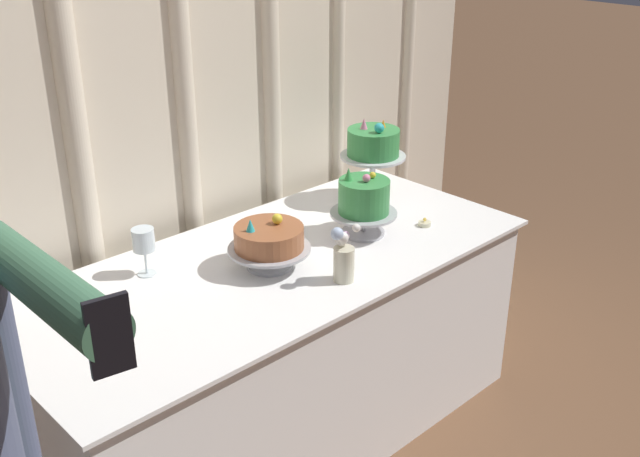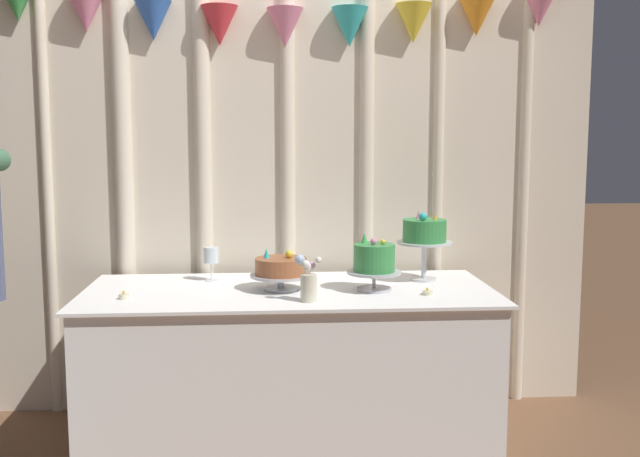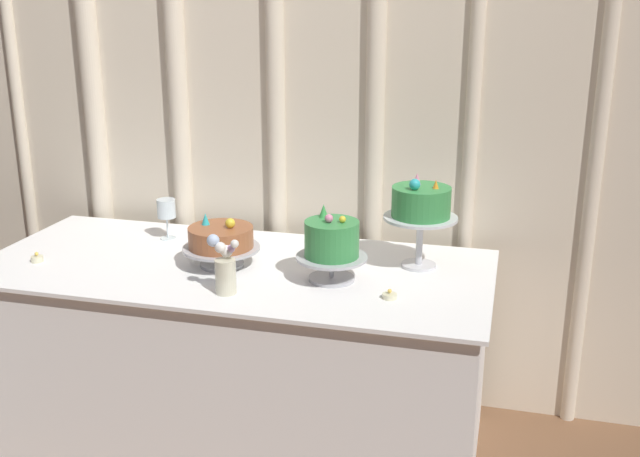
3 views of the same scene
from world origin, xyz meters
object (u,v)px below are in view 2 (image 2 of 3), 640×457
object	(u,v)px
cake_display_rightmost	(424,234)
tealight_far_left	(124,296)
cake_display_center	(374,261)
tealight_near_left	(427,293)
cake_table	(290,366)
flower_vase	(308,281)
cake_display_leftmost	(281,269)
wine_glass	(211,256)

from	to	relation	value
cake_display_rightmost	tealight_far_left	world-z (taller)	cake_display_rightmost
cake_display_center	tealight_near_left	xyz separation A→B (m)	(0.22, -0.11, -0.13)
cake_table	tealight_far_left	world-z (taller)	tealight_far_left
cake_table	tealight_far_left	xyz separation A→B (m)	(-0.72, -0.16, 0.38)
flower_vase	tealight_far_left	world-z (taller)	flower_vase
cake_display_leftmost	cake_display_center	distance (m)	0.43
flower_vase	tealight_far_left	distance (m)	0.81
cake_display_rightmost	flower_vase	bearing A→B (deg)	-144.72
cake_display_leftmost	wine_glass	xyz separation A→B (m)	(-0.33, 0.24, 0.02)
cake_table	cake_display_rightmost	size ratio (longest dim) A/B	5.49
wine_glass	tealight_near_left	world-z (taller)	wine_glass
cake_display_rightmost	tealight_far_left	xyz separation A→B (m)	(-1.39, -0.31, -0.22)
wine_glass	cake_display_center	bearing A→B (deg)	-20.23
flower_vase	tealight_far_left	bearing A→B (deg)	172.40
cake_display_center	tealight_far_left	world-z (taller)	cake_display_center
cake_display_leftmost	cake_display_center	world-z (taller)	cake_display_center
cake_display_center	tealight_near_left	world-z (taller)	cake_display_center
cake_table	cake_display_center	bearing A→B (deg)	-8.45
wine_glass	tealight_far_left	distance (m)	0.53
cake_table	tealight_far_left	distance (m)	0.83
cake_display_rightmost	flower_vase	xyz separation A→B (m)	(-0.59, -0.42, -0.14)
cake_table	wine_glass	world-z (taller)	wine_glass
cake_table	tealight_near_left	bearing A→B (deg)	-15.52
cake_display_rightmost	tealight_near_left	world-z (taller)	cake_display_rightmost
cake_table	cake_display_center	world-z (taller)	cake_display_center
cake_display_leftmost	flower_vase	size ratio (longest dim) A/B	1.39
wine_glass	flower_vase	distance (m)	0.66
cake_display_center	cake_display_rightmost	distance (m)	0.36
tealight_far_left	tealight_near_left	bearing A→B (deg)	-0.52
wine_glass	tealight_near_left	distance (m)	1.07
cake_display_rightmost	wine_glass	world-z (taller)	cake_display_rightmost
cake_display_leftmost	cake_display_rightmost	bearing A→B (deg)	13.97
cake_display_center	tealight_near_left	distance (m)	0.28
tealight_far_left	wine_glass	bearing A→B (deg)	47.37
cake_display_center	flower_vase	bearing A→B (deg)	-146.70
tealight_near_left	tealight_far_left	bearing A→B (deg)	179.48
cake_display_center	cake_display_rightmost	world-z (taller)	cake_display_rightmost
wine_glass	tealight_near_left	size ratio (longest dim) A/B	3.41
tealight_far_left	tealight_near_left	size ratio (longest dim) A/B	0.93
cake_display_center	tealight_far_left	size ratio (longest dim) A/B	5.73
cake_display_rightmost	tealight_far_left	distance (m)	1.44
tealight_near_left	cake_display_leftmost	bearing A→B (deg)	167.07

